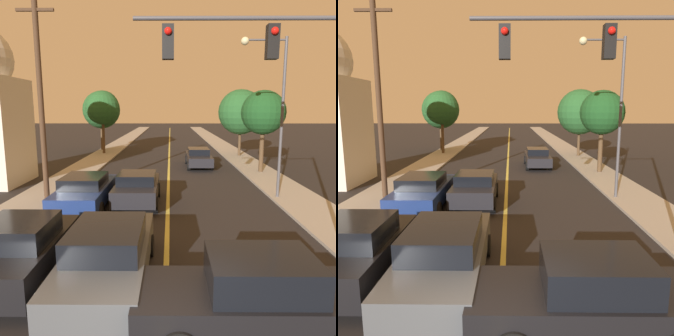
# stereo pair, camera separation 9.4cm
# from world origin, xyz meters

# --- Properties ---
(road_surface) EXTENTS (9.97, 80.00, 0.01)m
(road_surface) POSITION_xyz_m (0.00, 36.00, 0.01)
(road_surface) COLOR black
(road_surface) RESTS_ON ground
(sidewalk_left) EXTENTS (2.50, 80.00, 0.12)m
(sidewalk_left) POSITION_xyz_m (-6.23, 36.00, 0.06)
(sidewalk_left) COLOR #9E998E
(sidewalk_left) RESTS_ON ground
(sidewalk_right) EXTENTS (2.50, 80.00, 0.12)m
(sidewalk_right) POSITION_xyz_m (6.23, 36.00, 0.06)
(sidewalk_right) COLOR #9E998E
(sidewalk_right) RESTS_ON ground
(car_near_lane_front) EXTENTS (2.02, 5.05, 1.57)m
(car_near_lane_front) POSITION_xyz_m (-1.40, 3.25, 0.80)
(car_near_lane_front) COLOR #474C51
(car_near_lane_front) RESTS_ON ground
(car_near_lane_second) EXTENTS (1.98, 4.16, 1.50)m
(car_near_lane_second) POSITION_xyz_m (-1.40, 10.24, 0.79)
(car_near_lane_second) COLOR black
(car_near_lane_second) RESTS_ON ground
(car_outer_lane_front) EXTENTS (1.92, 3.91, 1.66)m
(car_outer_lane_front) POSITION_xyz_m (-3.59, 3.37, 0.83)
(car_outer_lane_front) COLOR black
(car_outer_lane_front) RESTS_ON ground
(car_outer_lane_second) EXTENTS (2.05, 4.84, 1.52)m
(car_outer_lane_second) POSITION_xyz_m (-3.59, 9.55, 0.80)
(car_outer_lane_second) COLOR navy
(car_outer_lane_second) RESTS_ON ground
(car_far_oncoming) EXTENTS (1.87, 4.72, 1.41)m
(car_far_oncoming) POSITION_xyz_m (2.24, 20.26, 0.74)
(car_far_oncoming) COLOR black
(car_far_oncoming) RESTS_ON ground
(car_crossing_right) EXTENTS (4.42, 1.88, 1.62)m
(car_crossing_right) POSITION_xyz_m (1.68, 1.40, 0.82)
(car_crossing_right) COLOR black
(car_crossing_right) RESTS_ON ground
(traffic_signal_mast) EXTENTS (6.37, 0.42, 6.84)m
(traffic_signal_mast) POSITION_xyz_m (3.38, 5.04, 5.06)
(traffic_signal_mast) COLOR #47474C
(traffic_signal_mast) RESTS_ON ground
(streetlamp_right) EXTENTS (2.12, 0.36, 7.41)m
(streetlamp_right) POSITION_xyz_m (4.84, 11.22, 4.88)
(streetlamp_right) COLOR #47474C
(streetlamp_right) RESTS_ON ground
(utility_pole_left) EXTENTS (1.60, 0.24, 8.89)m
(utility_pole_left) POSITION_xyz_m (-5.58, 10.31, 4.73)
(utility_pole_left) COLOR #422D1E
(utility_pole_left) RESTS_ON ground
(tree_left_near) EXTENTS (3.23, 3.23, 5.98)m
(tree_left_near) POSITION_xyz_m (-6.38, 27.40, 4.46)
(tree_left_near) COLOR #4C3823
(tree_left_near) RESTS_ON ground
(tree_left_far) EXTENTS (3.86, 3.86, 6.10)m
(tree_left_far) POSITION_xyz_m (-7.05, 30.17, 4.27)
(tree_left_far) COLOR #4C3823
(tree_left_far) RESTS_ON ground
(tree_right_near) EXTENTS (2.93, 2.93, 5.46)m
(tree_right_near) POSITION_xyz_m (6.28, 17.76, 4.09)
(tree_right_near) COLOR #4C3823
(tree_right_near) RESTS_ON ground
(tree_right_far) EXTENTS (4.04, 4.04, 5.98)m
(tree_right_far) POSITION_xyz_m (6.46, 25.70, 4.08)
(tree_right_far) COLOR #4C3823
(tree_right_far) RESTS_ON ground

